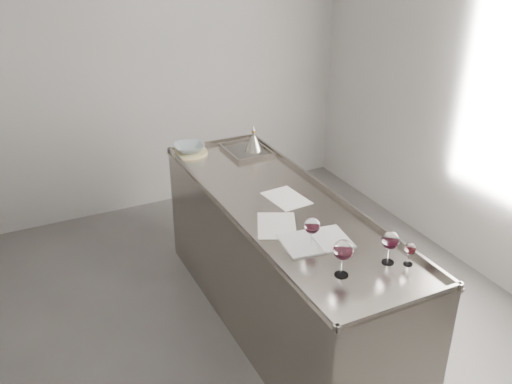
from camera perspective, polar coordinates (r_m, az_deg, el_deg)
name	(u,v)px	position (r m, az deg, el deg)	size (l,w,h in m)	color
room_shell	(229,171)	(3.04, -2.75, 2.15)	(4.54, 5.04, 2.84)	#514E4C
counter	(281,265)	(3.92, 2.51, -7.34)	(0.77, 2.42, 0.97)	gray
wine_glass_left	(312,226)	(3.19, 5.64, -3.44)	(0.09, 0.09, 0.18)	white
wine_glass_middle	(343,251)	(2.95, 8.72, -5.84)	(0.11, 0.11, 0.21)	white
wine_glass_right	(390,241)	(3.11, 13.28, -4.80)	(0.10, 0.10, 0.19)	white
wine_glass_small	(410,250)	(3.14, 15.14, -5.59)	(0.06, 0.06, 0.13)	white
notebook	(316,241)	(3.29, 5.98, -4.92)	(0.42, 0.32, 0.02)	white
loose_paper_top	(286,198)	(3.77, 3.05, -0.62)	(0.22, 0.31, 0.00)	white
loose_paper_under	(277,225)	(3.44, 2.08, -3.36)	(0.23, 0.33, 0.00)	silver
trivet	(190,152)	(4.49, -6.66, 3.95)	(0.28, 0.28, 0.02)	beige
ceramic_bowl	(189,148)	(4.48, -6.68, 4.41)	(0.23, 0.23, 0.06)	#97ACB0
wine_funnel	(254,143)	(4.50, -0.24, 4.93)	(0.14, 0.14, 0.21)	#B3AC9F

